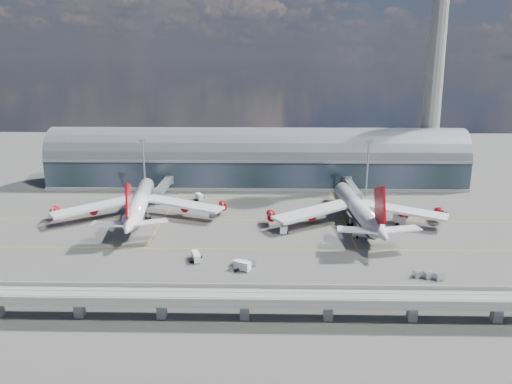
{
  "coord_description": "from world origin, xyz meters",
  "views": [
    {
      "loc": [
        5.11,
        -162.9,
        60.87
      ],
      "look_at": [
        1.33,
        10.0,
        14.0
      ],
      "focal_mm": 35.0,
      "sensor_mm": 36.0,
      "label": 1
    }
  ],
  "objects_px": {
    "floodlight_mast_right": "(367,167)",
    "cargo_train_0": "(244,263)",
    "service_truck_2": "(364,233)",
    "cargo_train_1": "(428,275)",
    "service_truck_1": "(242,266)",
    "control_tower": "(434,77)",
    "service_truck_5": "(199,197)",
    "airliner_left": "(139,204)",
    "service_truck_4": "(399,220)",
    "service_truck_0": "(196,257)",
    "floodlight_mast_left": "(144,166)",
    "service_truck_3": "(284,228)",
    "airliner_right": "(358,210)"
  },
  "relations": [
    {
      "from": "service_truck_1",
      "to": "service_truck_3",
      "type": "distance_m",
      "value": 36.07
    },
    {
      "from": "service_truck_5",
      "to": "cargo_train_0",
      "type": "relative_size",
      "value": 0.84
    },
    {
      "from": "service_truck_1",
      "to": "service_truck_3",
      "type": "relative_size",
      "value": 0.82
    },
    {
      "from": "control_tower",
      "to": "service_truck_5",
      "type": "height_order",
      "value": "control_tower"
    },
    {
      "from": "airliner_right",
      "to": "service_truck_0",
      "type": "distance_m",
      "value": 66.42
    },
    {
      "from": "floodlight_mast_left",
      "to": "service_truck_0",
      "type": "xyz_separation_m",
      "value": [
        33.44,
        -74.98,
        -12.32
      ]
    },
    {
      "from": "floodlight_mast_right",
      "to": "cargo_train_0",
      "type": "height_order",
      "value": "floodlight_mast_right"
    },
    {
      "from": "control_tower",
      "to": "service_truck_0",
      "type": "bearing_deg",
      "value": -134.6
    },
    {
      "from": "cargo_train_0",
      "to": "cargo_train_1",
      "type": "relative_size",
      "value": 0.85
    },
    {
      "from": "airliner_right",
      "to": "cargo_train_0",
      "type": "bearing_deg",
      "value": -140.35
    },
    {
      "from": "control_tower",
      "to": "service_truck_3",
      "type": "relative_size",
      "value": 15.75
    },
    {
      "from": "control_tower",
      "to": "service_truck_1",
      "type": "distance_m",
      "value": 148.78
    },
    {
      "from": "service_truck_1",
      "to": "service_truck_2",
      "type": "relative_size",
      "value": 0.66
    },
    {
      "from": "service_truck_4",
      "to": "floodlight_mast_left",
      "type": "bearing_deg",
      "value": 142.94
    },
    {
      "from": "service_truck_3",
      "to": "service_truck_0",
      "type": "bearing_deg",
      "value": -131.22
    },
    {
      "from": "service_truck_2",
      "to": "cargo_train_1",
      "type": "xyz_separation_m",
      "value": [
        11.93,
        -33.56,
        -0.51
      ]
    },
    {
      "from": "service_truck_2",
      "to": "service_truck_3",
      "type": "bearing_deg",
      "value": 85.13
    },
    {
      "from": "airliner_right",
      "to": "service_truck_3",
      "type": "bearing_deg",
      "value": -166.3
    },
    {
      "from": "service_truck_1",
      "to": "cargo_train_1",
      "type": "relative_size",
      "value": 0.62
    },
    {
      "from": "service_truck_4",
      "to": "service_truck_2",
      "type": "bearing_deg",
      "value": -154.14
    },
    {
      "from": "service_truck_4",
      "to": "cargo_train_0",
      "type": "distance_m",
      "value": 69.55
    },
    {
      "from": "floodlight_mast_left",
      "to": "service_truck_2",
      "type": "relative_size",
      "value": 3.17
    },
    {
      "from": "service_truck_2",
      "to": "cargo_train_1",
      "type": "relative_size",
      "value": 0.94
    },
    {
      "from": "floodlight_mast_left",
      "to": "airliner_left",
      "type": "xyz_separation_m",
      "value": [
        5.91,
        -34.3,
        -7.41
      ]
    },
    {
      "from": "service_truck_5",
      "to": "service_truck_1",
      "type": "bearing_deg",
      "value": -98.48
    },
    {
      "from": "airliner_right",
      "to": "service_truck_2",
      "type": "distance_m",
      "value": 14.28
    },
    {
      "from": "floodlight_mast_right",
      "to": "service_truck_1",
      "type": "relative_size",
      "value": 4.81
    },
    {
      "from": "service_truck_2",
      "to": "cargo_train_0",
      "type": "xyz_separation_m",
      "value": [
        -40.77,
        -25.37,
        -0.66
      ]
    },
    {
      "from": "airliner_left",
      "to": "service_truck_2",
      "type": "distance_m",
      "value": 85.6
    },
    {
      "from": "airliner_left",
      "to": "service_truck_2",
      "type": "relative_size",
      "value": 8.81
    },
    {
      "from": "service_truck_3",
      "to": "service_truck_4",
      "type": "relative_size",
      "value": 1.11
    },
    {
      "from": "service_truck_4",
      "to": "cargo_train_0",
      "type": "bearing_deg",
      "value": -161.8
    },
    {
      "from": "service_truck_3",
      "to": "service_truck_4",
      "type": "height_order",
      "value": "service_truck_4"
    },
    {
      "from": "service_truck_1",
      "to": "service_truck_5",
      "type": "bearing_deg",
      "value": 45.77
    },
    {
      "from": "floodlight_mast_right",
      "to": "cargo_train_0",
      "type": "bearing_deg",
      "value": -123.3
    },
    {
      "from": "control_tower",
      "to": "floodlight_mast_right",
      "type": "xyz_separation_m",
      "value": [
        -35.0,
        -28.0,
        -38.0
      ]
    },
    {
      "from": "control_tower",
      "to": "airliner_left",
      "type": "bearing_deg",
      "value": -154.24
    },
    {
      "from": "service_truck_1",
      "to": "service_truck_2",
      "type": "height_order",
      "value": "service_truck_2"
    },
    {
      "from": "floodlight_mast_left",
      "to": "cargo_train_1",
      "type": "bearing_deg",
      "value": -40.52
    },
    {
      "from": "service_truck_5",
      "to": "cargo_train_1",
      "type": "relative_size",
      "value": 0.71
    },
    {
      "from": "service_truck_2",
      "to": "service_truck_5",
      "type": "xyz_separation_m",
      "value": [
        -63.76,
        45.5,
        -0.08
      ]
    },
    {
      "from": "floodlight_mast_left",
      "to": "service_truck_5",
      "type": "distance_m",
      "value": 29.29
    },
    {
      "from": "control_tower",
      "to": "cargo_train_0",
      "type": "height_order",
      "value": "control_tower"
    },
    {
      "from": "service_truck_0",
      "to": "service_truck_2",
      "type": "relative_size",
      "value": 0.8
    },
    {
      "from": "service_truck_1",
      "to": "airliner_left",
      "type": "bearing_deg",
      "value": 70.49
    },
    {
      "from": "service_truck_5",
      "to": "cargo_train_0",
      "type": "bearing_deg",
      "value": -97.38
    },
    {
      "from": "airliner_right",
      "to": "cargo_train_1",
      "type": "relative_size",
      "value": 8.29
    },
    {
      "from": "floodlight_mast_left",
      "to": "cargo_train_1",
      "type": "xyz_separation_m",
      "value": [
        101.24,
        -86.54,
        -12.64
      ]
    },
    {
      "from": "floodlight_mast_right",
      "to": "cargo_train_0",
      "type": "relative_size",
      "value": 3.51
    },
    {
      "from": "service_truck_0",
      "to": "control_tower",
      "type": "bearing_deg",
      "value": 29.08
    }
  ]
}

